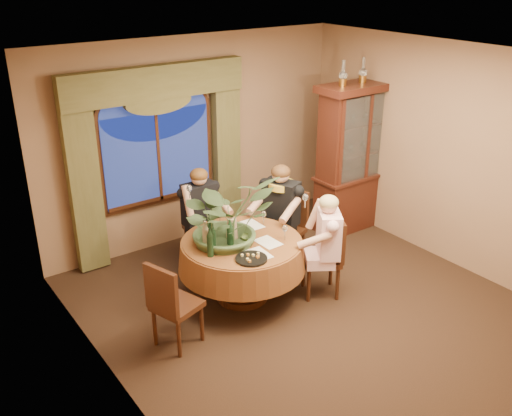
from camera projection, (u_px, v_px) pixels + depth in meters
floor at (311, 311)px, 6.49m from camera, size 5.00×5.00×0.00m
wall_back at (195, 140)px, 7.78m from camera, size 4.50×0.00×4.50m
wall_right at (452, 157)px, 7.13m from camera, size 0.00×5.00×5.00m
ceiling at (322, 60)px, 5.36m from camera, size 5.00×5.00×0.00m
window at (158, 157)px, 7.45m from camera, size 1.62×0.10×1.32m
arched_transom at (154, 97)px, 7.14m from camera, size 1.60×0.06×0.44m
drapery_left at (84, 183)px, 6.91m from camera, size 0.38×0.14×2.32m
drapery_right at (227, 152)px, 8.01m from camera, size 0.38×0.14×2.32m
swag_valance at (156, 82)px, 7.00m from camera, size 2.45×0.16×0.42m
dining_table at (242, 269)px, 6.60m from camera, size 1.94×1.94×0.75m
china_cabinet at (357, 157)px, 8.15m from camera, size 1.32×0.52×2.13m
oil_lamp_left at (343, 73)px, 7.46m from camera, size 0.11×0.11×0.34m
oil_lamp_center at (363, 70)px, 7.65m from camera, size 0.11×0.11×0.34m
oil_lamp_right at (382, 67)px, 7.85m from camera, size 0.11×0.11×0.34m
chair_right at (321, 257)px, 6.65m from camera, size 0.57×0.57×0.96m
chair_back_right at (286, 230)px, 7.32m from camera, size 0.54×0.54×0.96m
chair_back at (203, 226)px, 7.41m from camera, size 0.46×0.46×0.96m
chair_front_left at (177, 303)px, 5.76m from camera, size 0.53×0.53×0.96m
person_pink at (328, 247)px, 6.53m from camera, size 0.61×0.62×1.29m
person_back at (200, 217)px, 7.25m from camera, size 0.49×0.45×1.32m
person_scarf at (281, 216)px, 7.19m from camera, size 0.61×0.64×1.39m
stoneware_vase at (232, 229)px, 6.43m from camera, size 0.14×0.14×0.26m
centerpiece_plant at (226, 185)px, 6.19m from camera, size 1.08×1.21×0.94m
olive_bowl at (248, 238)px, 6.45m from camera, size 0.16×0.16×0.05m
cheese_platter at (251, 259)px, 6.03m from camera, size 0.34×0.34×0.02m
wine_bottle_0 at (210, 242)px, 6.04m from camera, size 0.07×0.07×0.33m
wine_bottle_1 at (213, 238)px, 6.14m from camera, size 0.07×0.07×0.33m
wine_bottle_2 at (206, 235)px, 6.20m from camera, size 0.07×0.07×0.33m
wine_bottle_3 at (210, 227)px, 6.40m from camera, size 0.07×0.07×0.33m
wine_bottle_4 at (230, 233)px, 6.24m from camera, size 0.07×0.07×0.33m
tasting_paper_0 at (268, 242)px, 6.40m from camera, size 0.22×0.31×0.00m
tasting_paper_1 at (251, 225)px, 6.82m from camera, size 0.21×0.30×0.00m
tasting_paper_2 at (258, 254)px, 6.14m from camera, size 0.23×0.31×0.00m
wine_glass_person_pink at (285, 232)px, 6.43m from camera, size 0.07×0.07×0.18m
wine_glass_person_back at (220, 218)px, 6.78m from camera, size 0.07×0.07×0.18m
wine_glass_person_scarf at (264, 218)px, 6.79m from camera, size 0.07×0.07×0.18m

